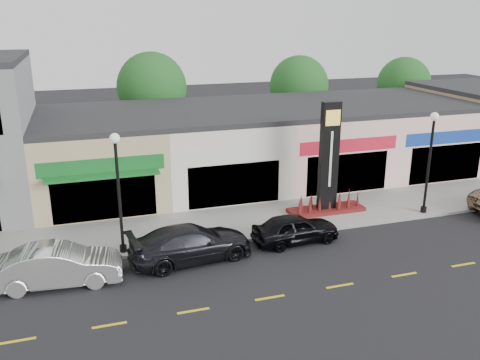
{
  "coord_description": "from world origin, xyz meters",
  "views": [
    {
      "loc": [
        -9.27,
        -18.98,
        10.32
      ],
      "look_at": [
        -1.98,
        4.0,
        2.5
      ],
      "focal_mm": 38.0,
      "sensor_mm": 36.0,
      "label": 1
    }
  ],
  "objects": [
    {
      "name": "lamp_west_near",
      "position": [
        -8.0,
        2.5,
        3.48
      ],
      "size": [
        0.44,
        0.44,
        5.47
      ],
      "color": "black",
      "rests_on": "sidewalk"
    },
    {
      "name": "pylon_sign",
      "position": [
        3.0,
        4.2,
        2.27
      ],
      "size": [
        4.2,
        1.3,
        6.0
      ],
      "color": "#510D16",
      "rests_on": "sidewalk"
    },
    {
      "name": "curb",
      "position": [
        0.0,
        2.1,
        0.07
      ],
      "size": [
        52.0,
        0.2,
        0.15
      ],
      "primitive_type": "cube",
      "color": "gray",
      "rests_on": "ground"
    },
    {
      "name": "shop_cream",
      "position": [
        -1.5,
        11.47,
        2.4
      ],
      "size": [
        7.0,
        10.01,
        4.8
      ],
      "color": "white",
      "rests_on": "ground"
    },
    {
      "name": "shop_beige",
      "position": [
        -8.5,
        11.46,
        2.4
      ],
      "size": [
        7.0,
        10.85,
        4.8
      ],
      "color": "tan",
      "rests_on": "ground"
    },
    {
      "name": "shop_pink_w",
      "position": [
        5.5,
        11.47,
        2.4
      ],
      "size": [
        7.0,
        10.01,
        4.8
      ],
      "color": "beige",
      "rests_on": "ground"
    },
    {
      "name": "sidewalk",
      "position": [
        0.0,
        4.35,
        0.07
      ],
      "size": [
        52.0,
        4.3,
        0.15
      ],
      "primitive_type": "cube",
      "color": "gray",
      "rests_on": "ground"
    },
    {
      "name": "tree_rear_mid",
      "position": [
        8.0,
        19.5,
        4.88
      ],
      "size": [
        4.8,
        4.8,
        7.29
      ],
      "color": "#382619",
      "rests_on": "ground"
    },
    {
      "name": "car_black_sedan",
      "position": [
        -0.07,
        1.36,
        0.71
      ],
      "size": [
        1.91,
        4.25,
        1.42
      ],
      "primitive_type": "imported",
      "rotation": [
        0.0,
        0.0,
        1.63
      ],
      "color": "black",
      "rests_on": "ground"
    },
    {
      "name": "ground",
      "position": [
        0.0,
        0.0,
        0.0
      ],
      "size": [
        120.0,
        120.0,
        0.0
      ],
      "primitive_type": "plane",
      "color": "black",
      "rests_on": "ground"
    },
    {
      "name": "lamp_east_near",
      "position": [
        8.0,
        2.5,
        3.48
      ],
      "size": [
        0.44,
        0.44,
        5.47
      ],
      "color": "black",
      "rests_on": "sidewalk"
    },
    {
      "name": "tree_rear_west",
      "position": [
        -4.0,
        19.5,
        5.22
      ],
      "size": [
        5.2,
        5.2,
        7.83
      ],
      "color": "#382619",
      "rests_on": "ground"
    },
    {
      "name": "car_dark_sedan",
      "position": [
        -5.18,
        1.05,
        0.79
      ],
      "size": [
        2.9,
        5.71,
        1.59
      ],
      "primitive_type": "imported",
      "rotation": [
        0.0,
        0.0,
        1.7
      ],
      "color": "black",
      "rests_on": "ground"
    },
    {
      "name": "tree_rear_east",
      "position": [
        18.0,
        19.5,
        4.63
      ],
      "size": [
        4.6,
        4.6,
        6.94
      ],
      "color": "#382619",
      "rests_on": "ground"
    },
    {
      "name": "shop_pink_e",
      "position": [
        12.5,
        11.47,
        2.4
      ],
      "size": [
        7.0,
        10.01,
        4.8
      ],
      "color": "beige",
      "rests_on": "ground"
    },
    {
      "name": "car_white_van",
      "position": [
        -10.68,
        0.57,
        0.81
      ],
      "size": [
        2.11,
        5.06,
        1.63
      ],
      "primitive_type": "imported",
      "rotation": [
        0.0,
        0.0,
        1.49
      ],
      "color": "silver",
      "rests_on": "ground"
    }
  ]
}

